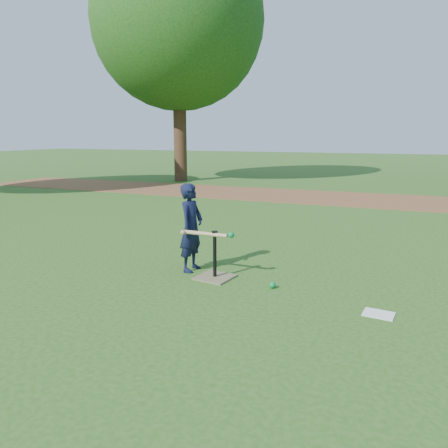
% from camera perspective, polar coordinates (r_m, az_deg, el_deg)
% --- Properties ---
extents(ground, '(80.00, 80.00, 0.00)m').
position_cam_1_polar(ground, '(6.03, -0.90, -5.80)').
color(ground, '#285116').
rests_on(ground, ground).
extents(dirt_strip, '(24.00, 3.00, 0.01)m').
position_cam_1_polar(dirt_strip, '(13.09, 12.54, 3.44)').
color(dirt_strip, brown).
rests_on(dirt_strip, ground).
extents(child, '(0.29, 0.43, 1.18)m').
position_cam_1_polar(child, '(5.81, -4.29, -0.48)').
color(child, black).
rests_on(child, ground).
extents(wiffle_ball_ground, '(0.08, 0.08, 0.08)m').
position_cam_1_polar(wiffle_ball_ground, '(5.29, 6.35, -7.93)').
color(wiffle_ball_ground, '#0B8038').
rests_on(wiffle_ball_ground, ground).
extents(clipboard, '(0.32, 0.26, 0.01)m').
position_cam_1_polar(clipboard, '(4.81, 19.54, -11.02)').
color(clipboard, white).
rests_on(clipboard, ground).
extents(batting_tee, '(0.49, 0.49, 0.61)m').
position_cam_1_polar(batting_tee, '(5.60, -1.21, -5.99)').
color(batting_tee, olive).
rests_on(batting_tee, ground).
extents(swing_action, '(0.72, 0.13, 0.09)m').
position_cam_1_polar(swing_action, '(5.49, -2.07, -1.30)').
color(swing_action, tan).
rests_on(swing_action, ground).
extents(tree_left, '(6.40, 6.40, 9.08)m').
position_cam_1_polar(tree_left, '(17.85, -6.04, 24.70)').
color(tree_left, '#382316').
rests_on(tree_left, ground).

